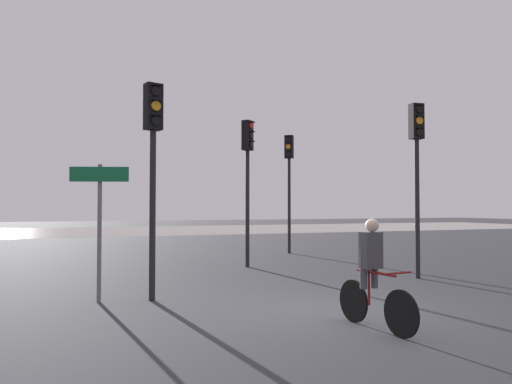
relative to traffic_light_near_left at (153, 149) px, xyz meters
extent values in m
plane|color=#333338|center=(2.76, -2.14, -2.92)|extent=(120.00, 120.00, 0.00)
cube|color=#9E937F|center=(2.76, 29.38, -2.92)|extent=(80.00, 16.00, 0.01)
cylinder|color=black|center=(0.00, 0.01, -1.28)|extent=(0.12, 0.12, 3.28)
cube|color=black|center=(0.00, 0.01, 0.81)|extent=(0.37, 0.31, 0.90)
cylinder|color=black|center=(0.03, -0.13, 1.10)|extent=(0.19, 0.08, 0.19)
cube|color=black|center=(0.04, -0.14, 1.21)|extent=(0.21, 0.16, 0.02)
cylinder|color=orange|center=(0.03, -0.13, 0.81)|extent=(0.19, 0.08, 0.19)
cube|color=black|center=(0.04, -0.14, 0.92)|extent=(0.21, 0.16, 0.02)
cylinder|color=black|center=(0.03, -0.13, 0.52)|extent=(0.19, 0.08, 0.19)
cube|color=black|center=(0.04, -0.14, 0.63)|extent=(0.21, 0.16, 0.02)
cylinder|color=black|center=(6.74, 0.58, -1.16)|extent=(0.12, 0.12, 3.52)
cube|color=black|center=(6.74, 0.58, 1.05)|extent=(0.34, 0.27, 0.90)
cylinder|color=black|center=(6.73, 0.45, 1.34)|extent=(0.19, 0.05, 0.19)
cube|color=black|center=(6.73, 0.43, 1.45)|extent=(0.20, 0.14, 0.02)
cylinder|color=orange|center=(6.73, 0.45, 1.05)|extent=(0.19, 0.05, 0.19)
cube|color=black|center=(6.73, 0.43, 1.16)|extent=(0.20, 0.14, 0.02)
cylinder|color=black|center=(6.73, 0.45, 0.76)|extent=(0.19, 0.05, 0.19)
cube|color=black|center=(6.73, 0.43, 0.87)|extent=(0.20, 0.14, 0.02)
cylinder|color=black|center=(6.64, 7.96, -1.07)|extent=(0.12, 0.12, 3.70)
cube|color=black|center=(6.64, 7.96, 1.23)|extent=(0.40, 0.39, 0.90)
cylinder|color=black|center=(6.56, 7.86, 1.52)|extent=(0.17, 0.14, 0.19)
cube|color=black|center=(6.54, 7.84, 1.63)|extent=(0.22, 0.21, 0.02)
cylinder|color=orange|center=(6.56, 7.86, 1.23)|extent=(0.17, 0.14, 0.19)
cube|color=black|center=(6.54, 7.84, 1.34)|extent=(0.22, 0.21, 0.02)
cylinder|color=black|center=(6.56, 7.86, 0.94)|extent=(0.17, 0.14, 0.19)
cube|color=black|center=(6.54, 7.84, 1.05)|extent=(0.22, 0.21, 0.02)
cylinder|color=black|center=(3.57, 4.37, -1.17)|extent=(0.12, 0.12, 3.50)
cube|color=black|center=(3.57, 4.37, 1.03)|extent=(0.40, 0.39, 0.90)
cylinder|color=red|center=(3.66, 4.27, 1.32)|extent=(0.17, 0.14, 0.19)
cube|color=black|center=(3.67, 4.25, 1.43)|extent=(0.22, 0.21, 0.02)
cylinder|color=black|center=(3.66, 4.27, 1.03)|extent=(0.17, 0.14, 0.19)
cube|color=black|center=(3.67, 4.25, 1.14)|extent=(0.22, 0.21, 0.02)
cylinder|color=black|center=(3.66, 4.27, 0.74)|extent=(0.17, 0.14, 0.19)
cube|color=black|center=(3.67, 4.25, 0.85)|extent=(0.22, 0.21, 0.02)
cylinder|color=slate|center=(-0.96, 0.18, -1.62)|extent=(0.08, 0.08, 2.60)
cube|color=#116038|center=(-0.98, 0.13, -0.51)|extent=(1.05, 0.38, 0.28)
cylinder|color=black|center=(2.70, -4.00, -2.59)|extent=(0.10, 0.66, 0.66)
cylinder|color=black|center=(2.61, -2.95, -2.59)|extent=(0.10, 0.66, 0.66)
cylinder|color=maroon|center=(2.66, -3.48, -2.09)|extent=(0.12, 0.84, 0.04)
cylinder|color=maroon|center=(2.64, -3.33, -2.31)|extent=(0.04, 0.04, 0.55)
cylinder|color=maroon|center=(2.70, -3.95, -2.04)|extent=(0.46, 0.07, 0.03)
cylinder|color=#3F3F47|center=(2.54, -3.34, -2.04)|extent=(0.11, 0.11, 0.60)
cylinder|color=#3F3F47|center=(2.74, -3.32, -2.04)|extent=(0.11, 0.11, 0.60)
cube|color=#3F3F47|center=(2.65, -3.38, -1.77)|extent=(0.32, 0.23, 0.54)
sphere|color=beige|center=(2.65, -3.41, -1.40)|extent=(0.20, 0.20, 0.20)
camera|label=1|loc=(-1.64, -9.66, -1.13)|focal=35.00mm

